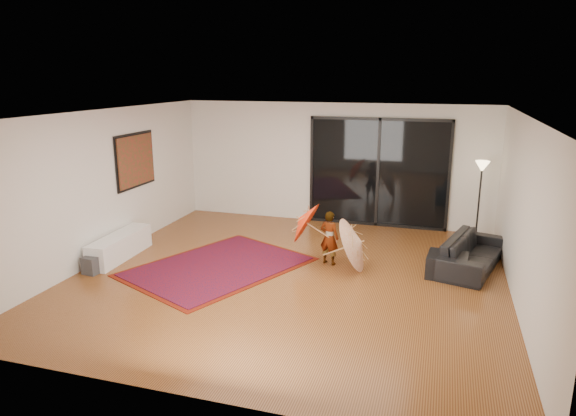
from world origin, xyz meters
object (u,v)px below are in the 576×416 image
at_px(sofa, 472,253).
at_px(child, 329,238).
at_px(ottoman, 447,265).
at_px(media_console, 120,246).

distance_m(sofa, child, 2.50).
height_order(sofa, ottoman, sofa).
relative_size(sofa, child, 1.97).
height_order(media_console, ottoman, media_console).
distance_m(media_console, child, 3.86).
height_order(media_console, child, child).
bearing_deg(child, media_console, 27.27).
bearing_deg(media_console, ottoman, 6.04).
xyz_separation_m(sofa, child, (-2.44, -0.51, 0.21)).
bearing_deg(ottoman, child, -179.53).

